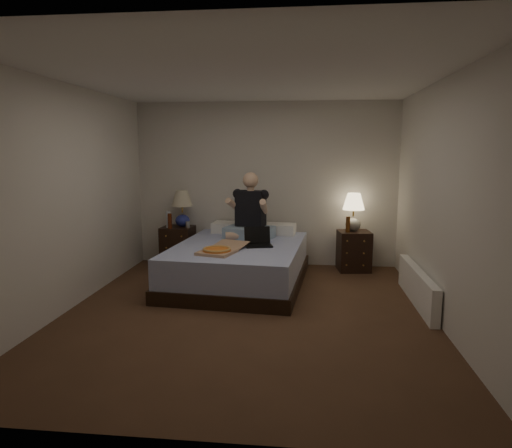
# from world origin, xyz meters

# --- Properties ---
(floor) EXTENTS (4.00, 4.50, 0.00)m
(floor) POSITION_xyz_m (0.00, 0.00, 0.00)
(floor) COLOR brown
(floor) RESTS_ON ground
(ceiling) EXTENTS (4.00, 4.50, 0.00)m
(ceiling) POSITION_xyz_m (0.00, 0.00, 2.50)
(ceiling) COLOR white
(ceiling) RESTS_ON ground
(wall_back) EXTENTS (4.00, 0.00, 2.50)m
(wall_back) POSITION_xyz_m (0.00, 2.25, 1.25)
(wall_back) COLOR white
(wall_back) RESTS_ON ground
(wall_front) EXTENTS (4.00, 0.00, 2.50)m
(wall_front) POSITION_xyz_m (0.00, -2.25, 1.25)
(wall_front) COLOR white
(wall_front) RESTS_ON ground
(wall_left) EXTENTS (0.00, 4.50, 2.50)m
(wall_left) POSITION_xyz_m (-2.00, 0.00, 1.25)
(wall_left) COLOR white
(wall_left) RESTS_ON ground
(wall_right) EXTENTS (0.00, 4.50, 2.50)m
(wall_right) POSITION_xyz_m (2.00, 0.00, 1.25)
(wall_right) COLOR white
(wall_right) RESTS_ON ground
(bed) EXTENTS (1.80, 2.28, 0.54)m
(bed) POSITION_xyz_m (-0.25, 1.13, 0.27)
(bed) COLOR #5D6FBA
(bed) RESTS_ON floor
(nightstand_left) EXTENTS (0.49, 0.44, 0.61)m
(nightstand_left) POSITION_xyz_m (-1.34, 2.00, 0.30)
(nightstand_left) COLOR black
(nightstand_left) RESTS_ON floor
(nightstand_right) EXTENTS (0.50, 0.46, 0.59)m
(nightstand_right) POSITION_xyz_m (1.34, 1.98, 0.30)
(nightstand_right) COLOR black
(nightstand_right) RESTS_ON floor
(lamp_left) EXTENTS (0.40, 0.40, 0.56)m
(lamp_left) POSITION_xyz_m (-1.26, 2.02, 0.89)
(lamp_left) COLOR navy
(lamp_left) RESTS_ON nightstand_left
(lamp_right) EXTENTS (0.39, 0.39, 0.56)m
(lamp_right) POSITION_xyz_m (1.32, 2.01, 0.87)
(lamp_right) COLOR gray
(lamp_right) RESTS_ON nightstand_right
(water_bottle) EXTENTS (0.07, 0.07, 0.25)m
(water_bottle) POSITION_xyz_m (-1.46, 1.92, 0.73)
(water_bottle) COLOR silver
(water_bottle) RESTS_ON nightstand_left
(soda_can) EXTENTS (0.07, 0.07, 0.10)m
(soda_can) POSITION_xyz_m (-1.16, 1.93, 0.66)
(soda_can) COLOR beige
(soda_can) RESTS_ON nightstand_left
(beer_bottle_left) EXTENTS (0.06, 0.06, 0.23)m
(beer_bottle_left) POSITION_xyz_m (-1.40, 1.83, 0.72)
(beer_bottle_left) COLOR #58210C
(beer_bottle_left) RESTS_ON nightstand_left
(beer_bottle_right) EXTENTS (0.06, 0.06, 0.23)m
(beer_bottle_right) POSITION_xyz_m (1.24, 1.89, 0.71)
(beer_bottle_right) COLOR #60310D
(beer_bottle_right) RESTS_ON nightstand_right
(person) EXTENTS (0.77, 0.67, 0.93)m
(person) POSITION_xyz_m (-0.17, 1.57, 1.00)
(person) COLOR black
(person) RESTS_ON bed
(laptop) EXTENTS (0.40, 0.36, 0.24)m
(laptop) POSITION_xyz_m (0.02, 1.02, 0.66)
(laptop) COLOR black
(laptop) RESTS_ON bed
(pizza_box) EXTENTS (0.60, 0.84, 0.08)m
(pizza_box) POSITION_xyz_m (-0.44, 0.54, 0.58)
(pizza_box) COLOR tan
(pizza_box) RESTS_ON bed
(radiator) EXTENTS (0.10, 1.60, 0.40)m
(radiator) POSITION_xyz_m (1.93, 0.55, 0.20)
(radiator) COLOR white
(radiator) RESTS_ON floor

